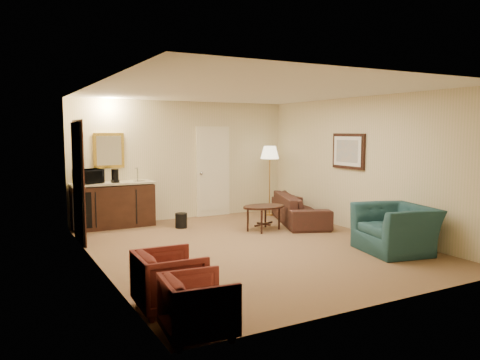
# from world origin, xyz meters

# --- Properties ---
(ground) EXTENTS (6.00, 6.00, 0.00)m
(ground) POSITION_xyz_m (0.00, 0.00, 0.00)
(ground) COLOR brown
(ground) RESTS_ON ground
(room_walls) EXTENTS (5.02, 6.01, 2.61)m
(room_walls) POSITION_xyz_m (-0.10, 0.77, 1.72)
(room_walls) COLOR beige
(room_walls) RESTS_ON ground
(wetbar_cabinet) EXTENTS (1.64, 0.58, 0.92)m
(wetbar_cabinet) POSITION_xyz_m (-1.65, 2.72, 0.46)
(wetbar_cabinet) COLOR #361C11
(wetbar_cabinet) RESTS_ON ground
(sofa) EXTENTS (1.33, 2.16, 0.81)m
(sofa) POSITION_xyz_m (1.95, 1.30, 0.41)
(sofa) COLOR black
(sofa) RESTS_ON ground
(teal_armchair) EXTENTS (0.97, 1.29, 1.01)m
(teal_armchair) POSITION_xyz_m (1.90, -1.41, 0.51)
(teal_armchair) COLOR #1D3E49
(teal_armchair) RESTS_ON ground
(rose_chair_near) EXTENTS (0.68, 0.72, 0.71)m
(rose_chair_near) POSITION_xyz_m (-2.15, -2.00, 0.36)
(rose_chair_near) COLOR maroon
(rose_chair_near) RESTS_ON ground
(rose_chair_far) EXTENTS (0.66, 0.70, 0.66)m
(rose_chair_far) POSITION_xyz_m (-2.15, -2.80, 0.33)
(rose_chair_far) COLOR maroon
(rose_chair_far) RESTS_ON ground
(coffee_table) EXTENTS (1.01, 0.84, 0.49)m
(coffee_table) POSITION_xyz_m (0.87, 1.00, 0.25)
(coffee_table) COLOR black
(coffee_table) RESTS_ON ground
(floor_lamp) EXTENTS (0.46, 0.46, 1.61)m
(floor_lamp) POSITION_xyz_m (1.88, 2.40, 0.81)
(floor_lamp) COLOR #BF8C3F
(floor_lamp) RESTS_ON ground
(waste_bin) EXTENTS (0.32, 0.32, 0.30)m
(waste_bin) POSITION_xyz_m (-0.47, 2.00, 0.15)
(waste_bin) COLOR black
(waste_bin) RESTS_ON ground
(microwave) EXTENTS (0.58, 0.44, 0.35)m
(microwave) POSITION_xyz_m (-2.12, 2.70, 1.09)
(microwave) COLOR black
(microwave) RESTS_ON wetbar_cabinet
(coffee_maker) EXTENTS (0.16, 0.16, 0.27)m
(coffee_maker) POSITION_xyz_m (-1.62, 2.62, 1.06)
(coffee_maker) COLOR black
(coffee_maker) RESTS_ON wetbar_cabinet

